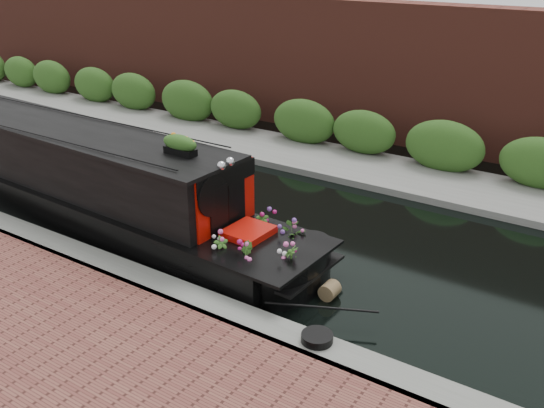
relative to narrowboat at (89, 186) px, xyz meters
The scene contains 8 objects.
ground 3.82m from the narrowboat, 28.05° to the left, with size 80.00×80.00×0.00m, color black.
near_bank_coping 3.72m from the narrowboat, 24.98° to the right, with size 40.00×0.60×0.50m, color slate.
far_bank_path 6.86m from the narrowboat, 61.00° to the left, with size 40.00×2.40×0.34m, color slate.
far_hedge 7.65m from the narrowboat, 64.28° to the left, with size 40.00×1.10×2.80m, color #2D551C.
far_brick_wall 9.58m from the narrowboat, 69.76° to the left, with size 40.00×1.00×8.00m, color #5D291F.
narrowboat is the anchor object (origin of this frame).
rope_fender 5.89m from the narrowboat, ahead, with size 0.29×0.29×0.31m, color brown.
coiled_mooring_rope 6.63m from the narrowboat, 12.84° to the right, with size 0.47×0.47×0.12m, color black.
Camera 1 is at (6.59, -9.60, 5.54)m, focal length 40.00 mm.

